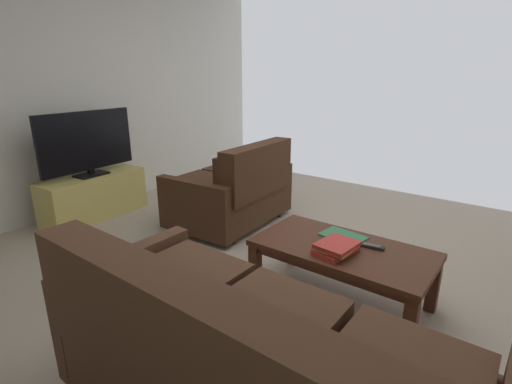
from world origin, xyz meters
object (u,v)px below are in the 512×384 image
(tv_remote, at_px, (372,246))
(loose_magazine, at_px, (343,236))
(tv_stand, at_px, (94,196))
(book_stack, at_px, (336,247))
(loveseat_near, at_px, (234,190))
(coffee_table, at_px, (342,255))
(flat_tv, at_px, (87,143))
(sofa_main, at_px, (247,367))

(tv_remote, bearing_deg, loose_magazine, -13.26)
(loose_magazine, bearing_deg, tv_stand, -76.69)
(book_stack, bearing_deg, tv_remote, -126.48)
(loveseat_near, bearing_deg, loose_magazine, 160.87)
(coffee_table, bearing_deg, flat_tv, 2.68)
(sofa_main, xyz_separation_m, tv_remote, (-0.02, -1.29, 0.04))
(coffee_table, height_order, loose_magazine, loose_magazine)
(flat_tv, height_order, loose_magazine, flat_tv)
(loveseat_near, height_order, loose_magazine, loveseat_near)
(loveseat_near, relative_size, coffee_table, 1.07)
(sofa_main, distance_m, coffee_table, 1.21)
(loveseat_near, relative_size, book_stack, 4.00)
(coffee_table, distance_m, tv_remote, 0.20)
(book_stack, height_order, loose_magazine, book_stack)
(book_stack, bearing_deg, sofa_main, 97.21)
(sofa_main, xyz_separation_m, tv_stand, (2.95, -1.07, -0.14))
(coffee_table, relative_size, loose_magazine, 3.88)
(flat_tv, bearing_deg, book_stack, -179.61)
(flat_tv, xyz_separation_m, loose_magazine, (-2.74, -0.28, -0.40))
(sofa_main, height_order, coffee_table, sofa_main)
(sofa_main, distance_m, loose_magazine, 1.36)
(tv_stand, relative_size, loose_magazine, 3.77)
(tv_stand, relative_size, book_stack, 3.64)
(sofa_main, height_order, loose_magazine, sofa_main)
(loose_magazine, bearing_deg, sofa_main, 16.33)
(loveseat_near, relative_size, tv_stand, 1.10)
(coffee_table, bearing_deg, tv_stand, 2.65)
(coffee_table, distance_m, loose_magazine, 0.18)
(sofa_main, xyz_separation_m, book_stack, (0.14, -1.09, 0.07))
(flat_tv, distance_m, book_stack, 2.84)
(tv_stand, height_order, book_stack, book_stack)
(loveseat_near, height_order, tv_remote, loveseat_near)
(loose_magazine, bearing_deg, loveseat_near, -101.65)
(coffee_table, relative_size, tv_remote, 6.99)
(coffee_table, distance_m, flat_tv, 2.85)
(flat_tv, bearing_deg, sofa_main, 160.13)
(coffee_table, bearing_deg, book_stack, 92.12)
(tv_stand, height_order, tv_remote, tv_stand)
(sofa_main, relative_size, loveseat_near, 1.51)
(sofa_main, bearing_deg, tv_remote, -90.73)
(loveseat_near, xyz_separation_m, tv_stand, (1.32, 0.77, -0.12))
(coffee_table, xyz_separation_m, tv_remote, (-0.16, -0.10, 0.07))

